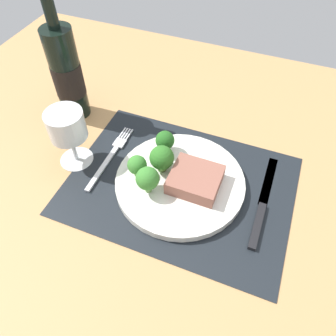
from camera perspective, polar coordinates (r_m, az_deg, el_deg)
The scene contains 12 objects.
ground_plane at distance 68.08cm, azimuth 2.02°, elevation -3.78°, with size 140.00×110.00×3.00cm, color tan.
placemat at distance 66.75cm, azimuth 2.05°, elevation -2.94°, with size 44.41×32.63×0.30cm, color black.
plate at distance 66.00cm, azimuth 2.08°, elevation -2.44°, with size 25.77×25.77×1.60cm, color silver.
steak at distance 63.76cm, azimuth 4.78°, elevation -1.90°, with size 9.55×8.77×2.97cm, color #8C5647.
broccoli_front_edge at distance 60.92cm, azimuth -3.55°, elevation -1.87°, with size 4.47×4.47×5.98cm.
broccoli_near_steak at distance 68.17cm, azimuth -0.52°, elevation 4.69°, with size 3.98×3.98×5.24cm.
broccoli_near_fork at distance 64.35cm, azimuth -5.37°, elevation 0.48°, with size 3.86×3.86×4.79cm.
broccoli_back_left at distance 64.57cm, azimuth -1.08°, elevation 1.73°, with size 4.90×4.90×5.87cm.
fork at distance 72.20cm, azimuth -9.95°, elevation 1.98°, with size 2.40×19.20×0.50cm.
knife at distance 65.63cm, azimuth 15.94°, elevation -6.46°, with size 1.80×23.00×0.80cm.
wine_bottle at distance 78.92cm, azimuth -17.08°, elevation 15.36°, with size 6.70×6.70×31.12cm.
wine_glass at distance 67.64cm, azimuth -17.03°, elevation 6.58°, with size 7.47×7.47×12.92cm.
Camera 1 is at (12.54, -38.29, 53.37)cm, focal length 35.26 mm.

